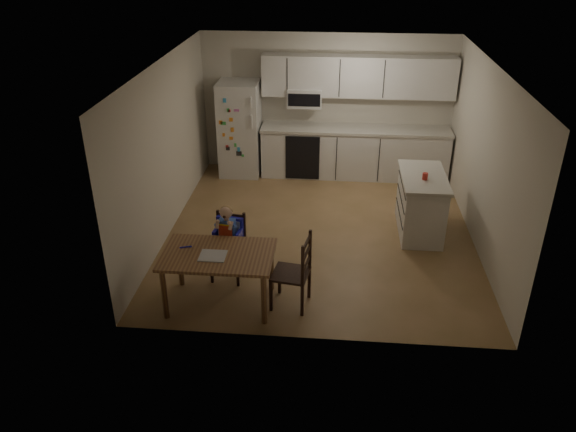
# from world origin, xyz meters

# --- Properties ---
(room) EXTENTS (4.52, 5.01, 2.51)m
(room) POSITION_xyz_m (0.00, 0.48, 1.25)
(room) COLOR brown
(room) RESTS_ON ground
(refrigerator) EXTENTS (0.72, 0.70, 1.70)m
(refrigerator) POSITION_xyz_m (-1.55, 2.15, 0.85)
(refrigerator) COLOR silver
(refrigerator) RESTS_ON ground
(kitchen_run) EXTENTS (3.37, 0.62, 2.15)m
(kitchen_run) POSITION_xyz_m (0.50, 2.24, 0.88)
(kitchen_run) COLOR silver
(kitchen_run) RESTS_ON ground
(kitchen_island) EXTENTS (0.64, 1.23, 0.91)m
(kitchen_island) POSITION_xyz_m (1.48, 0.13, 0.46)
(kitchen_island) COLOR silver
(kitchen_island) RESTS_ON ground
(red_cup) EXTENTS (0.08, 0.08, 0.10)m
(red_cup) POSITION_xyz_m (1.47, 0.00, 0.96)
(red_cup) COLOR red
(red_cup) RESTS_ON kitchen_island
(dining_table) EXTENTS (1.31, 0.84, 0.70)m
(dining_table) POSITION_xyz_m (-1.13, -1.93, 0.61)
(dining_table) COLOR brown
(dining_table) RESTS_ON ground
(napkin) EXTENTS (0.31, 0.27, 0.01)m
(napkin) POSITION_xyz_m (-1.18, -2.00, 0.71)
(napkin) COLOR #BBBCC1
(napkin) RESTS_ON dining_table
(toddler_spoon) EXTENTS (0.12, 0.06, 0.02)m
(toddler_spoon) POSITION_xyz_m (-1.55, -1.83, 0.71)
(toddler_spoon) COLOR #2321CD
(toddler_spoon) RESTS_ON dining_table
(chair_booster) EXTENTS (0.44, 0.44, 1.03)m
(chair_booster) POSITION_xyz_m (-1.13, -1.31, 0.62)
(chair_booster) COLOR black
(chair_booster) RESTS_ON ground
(chair_side) EXTENTS (0.48, 0.48, 0.95)m
(chair_side) POSITION_xyz_m (-0.19, -1.89, 0.54)
(chair_side) COLOR black
(chair_side) RESTS_ON ground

